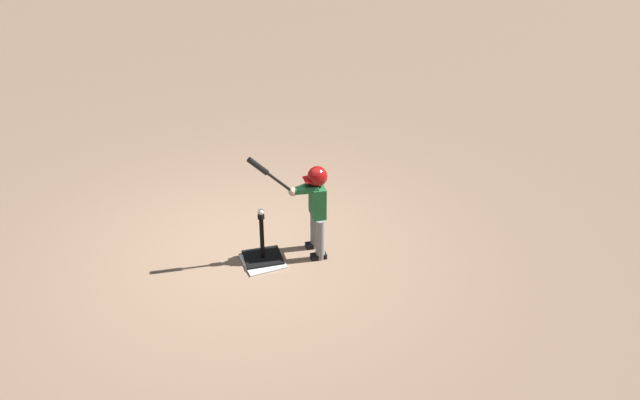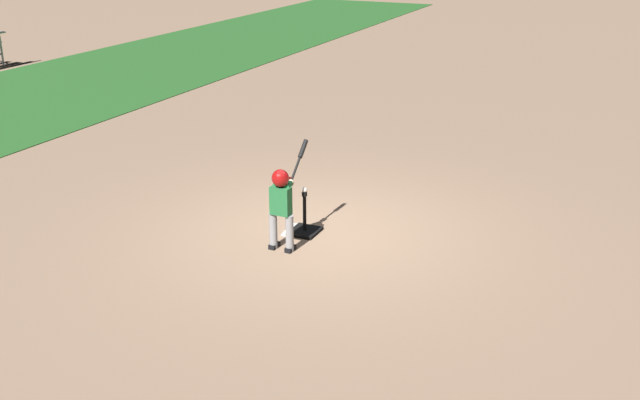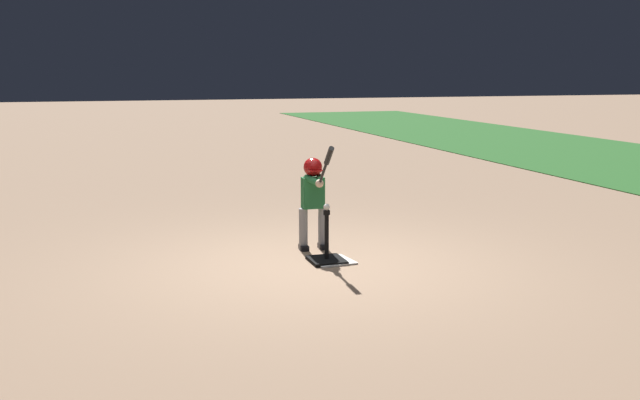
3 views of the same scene
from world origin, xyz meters
name	(u,v)px [view 1 (image 1 of 3)]	position (x,y,z in m)	size (l,w,h in m)	color
ground_plane	(248,252)	(0.00, 0.00, 0.00)	(90.00, 90.00, 0.00)	#93755B
home_plate	(263,262)	(-0.12, 0.25, 0.01)	(0.44, 0.44, 0.02)	white
batting_tee	(263,254)	(-0.13, 0.19, 0.08)	(0.42, 0.38, 0.59)	black
batter_child	(314,200)	(-0.74, 0.22, 0.71)	(0.88, 0.35, 1.32)	gray
baseball	(261,212)	(-0.13, 0.19, 0.63)	(0.07, 0.07, 0.07)	white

